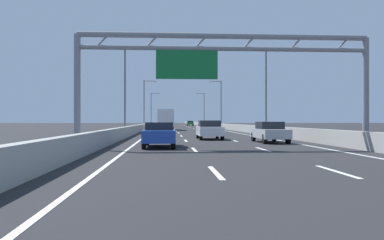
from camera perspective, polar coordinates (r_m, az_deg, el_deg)
ground_plane at (r=99.02m, az=-1.80°, el=-0.93°), size 260.00×260.00×0.00m
lane_dash_left_1 at (r=11.64m, az=3.42°, el=-7.53°), size 0.16×3.00×0.01m
lane_dash_left_2 at (r=20.56m, az=0.32°, el=-4.28°), size 0.16×3.00×0.01m
lane_dash_left_3 at (r=29.53m, az=-0.90°, el=-2.99°), size 0.16×3.00×0.01m
lane_dash_left_4 at (r=38.51m, az=-1.54°, el=-2.31°), size 0.16×3.00×0.01m
lane_dash_left_5 at (r=47.50m, az=-1.94°, el=-1.88°), size 0.16×3.00×0.01m
lane_dash_left_6 at (r=56.49m, az=-2.22°, el=-1.59°), size 0.16×3.00×0.01m
lane_dash_left_7 at (r=65.49m, az=-2.42°, el=-1.38°), size 0.16×3.00×0.01m
lane_dash_left_8 at (r=74.49m, az=-2.57°, el=-1.22°), size 0.16×3.00×0.01m
lane_dash_left_9 at (r=83.48m, az=-2.68°, el=-1.09°), size 0.16×3.00×0.01m
lane_dash_left_10 at (r=92.48m, az=-2.78°, el=-0.99°), size 0.16×3.00×0.01m
lane_dash_left_11 at (r=101.48m, az=-2.86°, el=-0.91°), size 0.16×3.00×0.01m
lane_dash_left_12 at (r=110.48m, az=-2.92°, el=-0.84°), size 0.16×3.00×0.01m
lane_dash_left_13 at (r=119.47m, az=-2.98°, el=-0.78°), size 0.16×3.00×0.01m
lane_dash_left_14 at (r=128.47m, az=-3.03°, el=-0.73°), size 0.16×3.00×0.01m
lane_dash_left_15 at (r=137.47m, az=-3.07°, el=-0.68°), size 0.16×3.00×0.01m
lane_dash_left_16 at (r=146.47m, az=-3.10°, el=-0.64°), size 0.16×3.00×0.01m
lane_dash_left_17 at (r=155.47m, az=-3.14°, el=-0.61°), size 0.16×3.00×0.01m
lane_dash_right_1 at (r=12.60m, az=20.02°, el=-6.96°), size 0.16×3.00×0.01m
lane_dash_right_2 at (r=21.12m, az=10.14°, el=-4.17°), size 0.16×3.00×0.01m
lane_dash_right_3 at (r=29.92m, az=6.02°, el=-2.95°), size 0.16×3.00×0.01m
lane_dash_right_4 at (r=38.81m, az=3.78°, el=-2.29°), size 0.16×3.00×0.01m
lane_dash_right_5 at (r=47.75m, az=2.38°, el=-1.87°), size 0.16×3.00×0.01m
lane_dash_right_6 at (r=56.70m, az=1.42°, el=-1.58°), size 0.16×3.00×0.01m
lane_dash_right_7 at (r=65.67m, az=0.73°, el=-1.37°), size 0.16×3.00×0.01m
lane_dash_right_8 at (r=74.64m, az=0.20°, el=-1.21°), size 0.16×3.00×0.01m
lane_dash_right_9 at (r=83.62m, az=-0.22°, el=-1.09°), size 0.16×3.00×0.01m
lane_dash_right_10 at (r=92.60m, az=-0.55°, el=-0.99°), size 0.16×3.00×0.01m
lane_dash_right_11 at (r=101.59m, az=-0.83°, el=-0.90°), size 0.16×3.00×0.01m
lane_dash_right_12 at (r=110.58m, az=-1.06°, el=-0.84°), size 0.16×3.00×0.01m
lane_dash_right_13 at (r=119.57m, az=-1.25°, el=-0.78°), size 0.16×3.00×0.01m
lane_dash_right_14 at (r=128.56m, az=-1.42°, el=-0.73°), size 0.16×3.00×0.01m
lane_dash_right_15 at (r=137.56m, az=-1.57°, el=-0.68°), size 0.16×3.00×0.01m
lane_dash_right_16 at (r=146.55m, az=-1.70°, el=-0.64°), size 0.16×3.00×0.01m
lane_dash_right_17 at (r=155.54m, az=-1.81°, el=-0.61°), size 0.16×3.00×0.01m
edge_line_left at (r=86.99m, az=-5.00°, el=-1.05°), size 0.16×176.00×0.01m
edge_line_right at (r=87.38m, az=1.90°, el=-1.04°), size 0.16×176.00×0.01m
barrier_left at (r=109.02m, az=-5.59°, el=-0.60°), size 0.45×220.00×0.95m
barrier_right at (r=109.43m, az=1.65°, el=-0.60°), size 0.45×220.00×0.95m
sign_gantry at (r=22.30m, az=4.02°, el=8.53°), size 16.48×0.36×6.36m
streetlamp_left_mid at (r=43.47m, az=-9.28°, el=5.07°), size 2.58×0.28×9.50m
streetlamp_right_mid at (r=44.56m, az=10.27°, el=4.94°), size 2.58×0.28×9.50m
streetlamp_left_far at (r=79.40m, az=-6.73°, el=2.75°), size 2.58×0.28×9.50m
streetlamp_right_far at (r=80.00m, az=4.03°, el=2.73°), size 2.58×0.28×9.50m
streetlamp_left_distant at (r=115.43m, az=-5.77°, el=1.87°), size 2.58×0.28×9.50m
streetlamp_right_distant at (r=115.85m, az=1.64°, el=1.87°), size 2.58×0.28×9.50m
silver_car at (r=27.79m, az=11.08°, el=-1.66°), size 1.75×4.45×1.43m
red_car at (r=128.64m, az=-3.82°, el=-0.39°), size 1.80×4.35×1.51m
white_car at (r=31.90m, az=2.51°, el=-1.39°), size 1.86×4.17×1.51m
green_car at (r=113.36m, az=-0.27°, el=-0.45°), size 1.80×4.22×1.39m
blue_car at (r=22.77m, az=-4.71°, el=-2.03°), size 1.76×4.57×1.41m
orange_car at (r=111.52m, az=-3.92°, el=-0.43°), size 1.75×4.54×1.53m
box_truck at (r=62.27m, az=-3.78°, el=0.14°), size 2.48×8.51×3.19m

